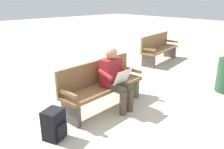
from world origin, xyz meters
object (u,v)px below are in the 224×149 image
bench_near (101,85)px  backpack (54,125)px  bench_far (159,48)px  person_seated (115,77)px

bench_near → backpack: size_ratio=3.90×
backpack → bench_far: bench_far is taller
backpack → bench_far: size_ratio=0.25×
backpack → person_seated: bearing=-175.6°
bench_far → person_seated: bearing=13.8°
backpack → bench_far: bearing=-161.7°
bench_near → person_seated: bearing=118.4°
backpack → bench_far: 5.02m
bench_far → bench_near: bearing=9.8°
bench_near → person_seated: (-0.14, 0.22, 0.17)m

